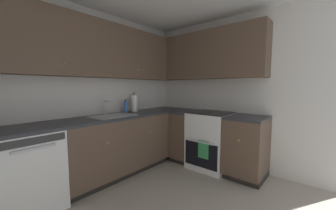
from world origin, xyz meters
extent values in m
cube|color=silver|center=(0.00, 1.45, 1.22)|extent=(3.79, 0.05, 2.44)
cube|color=silver|center=(1.87, 0.00, 1.22)|extent=(0.05, 2.95, 2.44)
cube|color=white|center=(-0.71, 1.12, 0.43)|extent=(0.60, 0.60, 0.86)
cube|color=#333333|center=(-0.71, 0.82, 0.81)|extent=(0.55, 0.01, 0.07)
cube|color=silver|center=(-0.71, 0.81, 0.74)|extent=(0.36, 0.02, 0.02)
cube|color=brown|center=(0.42, 1.12, 0.47)|extent=(1.65, 0.60, 0.77)
cube|color=black|center=(0.42, 1.15, 0.04)|extent=(1.65, 0.54, 0.09)
sphere|color=tan|center=(0.06, 0.81, 0.62)|extent=(0.02, 0.02, 0.02)
sphere|color=tan|center=(0.78, 0.81, 0.62)|extent=(0.02, 0.02, 0.02)
cube|color=#2D2D33|center=(0.42, 1.12, 0.88)|extent=(2.86, 0.60, 0.03)
cube|color=brown|center=(1.55, 0.66, 0.47)|extent=(0.60, 0.33, 0.77)
cube|color=black|center=(1.58, 0.66, 0.04)|extent=(0.54, 0.33, 0.09)
cube|color=brown|center=(1.55, -0.40, 0.47)|extent=(0.60, 0.50, 0.77)
cube|color=black|center=(1.58, -0.40, 0.04)|extent=(0.54, 0.50, 0.09)
sphere|color=tan|center=(1.23, -0.40, 0.62)|extent=(0.02, 0.02, 0.02)
cube|color=#2D2D33|center=(1.55, 0.66, 0.88)|extent=(0.60, 0.33, 0.03)
cube|color=#2D2D33|center=(1.55, -0.40, 0.88)|extent=(0.60, 0.50, 0.03)
cube|color=white|center=(1.57, 0.18, 0.45)|extent=(0.64, 0.62, 0.89)
cube|color=black|center=(1.24, 0.18, 0.29)|extent=(0.02, 0.55, 0.38)
cube|color=silver|center=(1.22, 0.18, 0.49)|extent=(0.02, 0.43, 0.02)
cube|color=black|center=(1.57, 0.18, 0.90)|extent=(0.59, 0.60, 0.01)
cube|color=white|center=(1.87, 0.18, 0.97)|extent=(0.03, 0.60, 0.15)
cylinder|color=#4C4C4C|center=(1.42, 0.04, 0.91)|extent=(0.11, 0.11, 0.01)
cylinder|color=#4C4C4C|center=(1.42, 0.31, 0.91)|extent=(0.11, 0.11, 0.01)
cylinder|color=#4C4C4C|center=(1.71, 0.04, 0.91)|extent=(0.11, 0.11, 0.01)
cylinder|color=#4C4C4C|center=(1.71, 0.31, 0.91)|extent=(0.11, 0.11, 0.01)
cube|color=#338C4C|center=(1.22, 0.12, 0.38)|extent=(0.02, 0.17, 0.26)
cube|color=brown|center=(0.26, 1.26, 1.83)|extent=(2.54, 0.32, 0.77)
sphere|color=tan|center=(-0.30, 1.09, 1.59)|extent=(0.02, 0.02, 0.02)
sphere|color=tan|center=(0.82, 1.09, 1.59)|extent=(0.02, 0.02, 0.02)
cube|color=brown|center=(1.69, 0.41, 1.83)|extent=(0.32, 2.02, 0.77)
cube|color=#B7B7BC|center=(0.34, 1.09, 0.90)|extent=(0.60, 0.40, 0.01)
cube|color=gray|center=(0.34, 1.09, 0.85)|extent=(0.55, 0.36, 0.09)
cube|color=#99999E|center=(0.34, 1.09, 0.86)|extent=(0.02, 0.35, 0.06)
cylinder|color=silver|center=(0.34, 1.32, 1.00)|extent=(0.02, 0.02, 0.21)
cylinder|color=silver|center=(0.34, 1.25, 1.10)|extent=(0.02, 0.15, 0.02)
cylinder|color=silver|center=(0.39, 1.32, 0.92)|extent=(0.02, 0.02, 0.06)
cylinder|color=#3F72BF|center=(0.72, 1.30, 0.98)|extent=(0.06, 0.06, 0.18)
cylinder|color=#262626|center=(0.72, 1.30, 1.09)|extent=(0.03, 0.03, 0.03)
cylinder|color=white|center=(0.89, 1.28, 1.04)|extent=(0.11, 0.11, 0.28)
cylinder|color=#3F3F3F|center=(0.89, 1.28, 1.06)|extent=(0.02, 0.02, 0.34)
camera|label=1|loc=(-1.23, -1.27, 1.32)|focal=20.53mm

